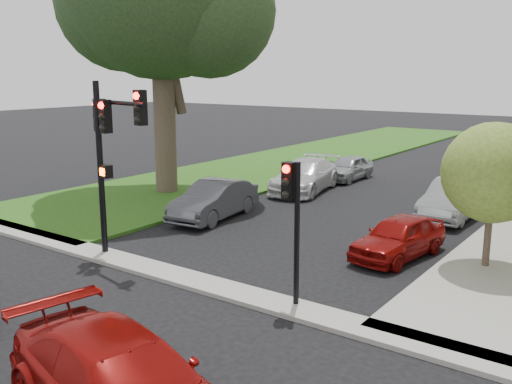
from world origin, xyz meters
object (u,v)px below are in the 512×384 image
Objects in this scene: small_tree_a at (493,173)px; traffic_signal_main at (109,138)px; car_parked_2 at (488,184)px; traffic_signal_secondary at (293,207)px; car_parked_5 at (214,200)px; car_parked_0 at (398,237)px; car_parked_6 at (305,176)px; car_parked_7 at (348,168)px; car_parked_1 at (453,199)px.

small_tree_a is 11.10m from traffic_signal_main.
small_tree_a is 10.26m from car_parked_2.
car_parked_5 is at bearing 142.01° from traffic_signal_secondary.
car_parked_2 is (0.10, 10.20, 0.06)m from car_parked_0.
car_parked_5 is (-7.75, -9.85, 0.03)m from car_parked_2.
car_parked_6 is (-6.83, 12.02, -1.74)m from traffic_signal_secondary.
car_parked_6 is (0.19, 6.54, 0.02)m from car_parked_5.
car_parked_6 is at bearing -95.18° from car_parked_7.
traffic_signal_secondary is (-3.12, -5.58, -0.34)m from small_tree_a.
traffic_signal_secondary reaches higher than car_parked_0.
car_parked_2 is (0.74, 15.33, -1.79)m from traffic_signal_secondary.
car_parked_2 is at bearing -4.34° from car_parked_7.
traffic_signal_main is 17.16m from car_parked_2.
car_parked_6 reaches higher than car_parked_7.
car_parked_5 is at bearing -174.37° from car_parked_0.
traffic_signal_main is 1.02× the size of car_parked_6.
car_parked_5 is 1.19× the size of car_parked_7.
car_parked_5 is (-10.14, -0.10, -2.10)m from small_tree_a.
car_parked_2 is at bearing 13.29° from car_parked_6.
car_parked_5 is at bearing -102.05° from car_parked_6.
car_parked_1 is at bearing 28.62° from car_parked_5.
car_parked_7 is at bearing 74.61° from car_parked_6.
small_tree_a is 6.35m from car_parked_1.
car_parked_0 is 0.75× the size of car_parked_2.
car_parked_2 is at bearing 64.79° from traffic_signal_main.
small_tree_a is 14.24m from car_parked_7.
car_parked_6 is 3.86m from car_parked_7.
car_parked_7 is (-7.22, 0.53, -0.07)m from car_parked_2.
car_parked_1 is 9.31m from car_parked_5.
traffic_signal_main is 1.20× the size of car_parked_5.
car_parked_0 is 10.15m from car_parked_6.
traffic_signal_main is 13.29m from car_parked_1.
car_parked_0 is at bearing -89.50° from car_parked_1.
car_parked_6 is at bearing 145.54° from car_parked_0.
car_parked_7 is at bearing 79.55° from car_parked_5.
small_tree_a is 1.13× the size of car_parked_7.
car_parked_0 reaches higher than car_parked_7.
car_parked_1 reaches higher than car_parked_0.
car_parked_5 is (-7.52, -5.49, -0.01)m from car_parked_1.
traffic_signal_main is at bearing -136.10° from car_parked_0.
car_parked_1 is 8.53m from car_parked_7.
traffic_signal_secondary is 0.94× the size of car_parked_0.
traffic_signal_main is 12.34m from car_parked_6.
traffic_signal_main reaches higher than car_parked_0.
car_parked_1 is at bearing 87.40° from traffic_signal_secondary.
car_parked_0 is 12.88m from car_parked_7.
traffic_signal_secondary reaches higher than car_parked_1.
car_parked_0 is 0.85× the size of car_parked_1.
traffic_signal_secondary is 9.08m from car_parked_5.
car_parked_1 is 1.01× the size of car_parked_5.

